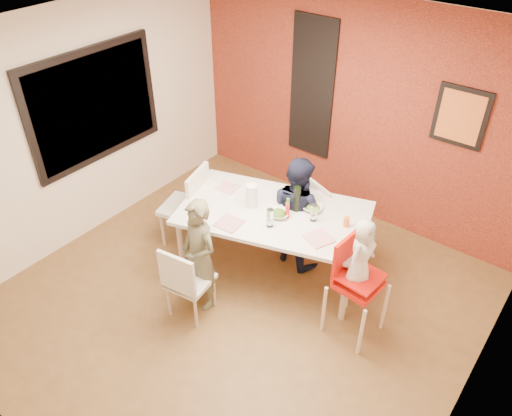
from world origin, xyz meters
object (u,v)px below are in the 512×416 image
Objects in this scene: child_far at (297,211)px; chair_far at (309,216)px; chair_near at (185,280)px; paper_towel_roll at (252,196)px; chair_left at (190,203)px; child_near at (200,256)px; toddler at (362,253)px; high_chair at (354,279)px; dining_table at (274,217)px; wine_bottle at (297,199)px.

chair_far is at bearing -86.97° from child_far.
chair_near is 3.28× the size of paper_towel_roll.
chair_left is 1.01m from child_near.
toddler is at bearing 162.40° from child_far.
dining_table is at bearing 83.29° from high_chair.
chair_far is 1.25m from high_chair.
toddler is (1.01, -0.77, 0.50)m from chair_far.
child_far is (1.14, 0.51, 0.09)m from chair_left.
chair_near is 0.28m from child_near.
toddler is at bearing -156.98° from chair_near.
dining_table is at bearing 15.84° from paper_towel_roll.
chair_left is at bearing 149.47° from child_near.
child_far is at bearing 82.14° from child_near.
high_chair is 1.04m from wine_bottle.
toddler is (0.03, -0.00, 0.34)m from high_chair.
high_chair is 3.77× the size of wine_bottle.
dining_table is at bearing -79.91° from chair_far.
child_near is at bearing -93.67° from paper_towel_roll.
child_far is at bearing -75.57° from chair_far.
high_chair reaches higher than dining_table.
wine_bottle is (0.45, 1.24, 0.47)m from chair_near.
wine_bottle is (1.23, 0.35, 0.38)m from chair_left.
child_near is (0.77, -0.65, 0.06)m from chair_left.
dining_table is 0.90m from child_near.
chair_near is at bearing -82.11° from chair_far.
child_far is 0.34m from wine_bottle.
dining_table is 1.09m from chair_left.
toddler reaches higher than child_far.
chair_near is 1.68m from chair_far.
child_far reaches higher than child_near.
toddler is at bearing 33.76° from child_near.
child_near is at bearing -95.75° from chair_near.
chair_near is at bearing 126.94° from high_chair.
paper_towel_roll is (-1.33, 0.15, 0.30)m from high_chair.
chair_left is 0.90m from paper_towel_roll.
child_near is (-0.29, -0.84, -0.11)m from dining_table.
toddler reaches higher than chair_near.
chair_near is 0.81× the size of high_chair.
paper_towel_roll is (-1.36, 0.15, -0.04)m from toddler.
high_chair reaches higher than chair_far.
child_near reaches higher than chair_far.
chair_near is 0.69× the size of child_near.
chair_near is 0.85× the size of chair_left.
child_near is (-1.38, -0.63, -0.02)m from high_chair.
chair_far reaches higher than dining_table.
high_chair is at bearing -6.44° from paper_towel_roll.
child_near is 1.16m from wine_bottle.
chair_far is at bearing 56.51° from high_chair.
high_chair reaches higher than chair_left.
chair_left is (-1.17, -0.74, 0.09)m from chair_far.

